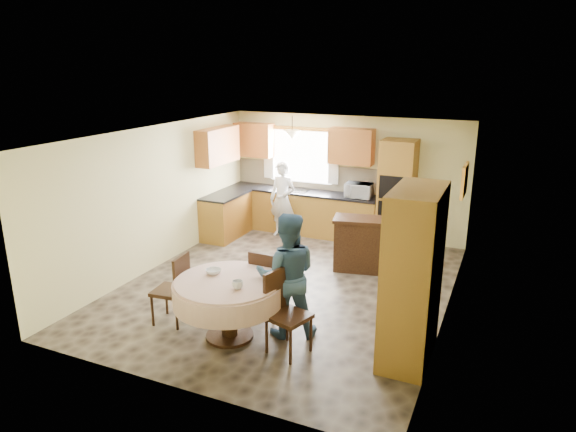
% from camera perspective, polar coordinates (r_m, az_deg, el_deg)
% --- Properties ---
extents(floor, '(5.00, 6.00, 0.01)m').
position_cam_1_polar(floor, '(8.50, -0.12, -7.82)').
color(floor, brown).
rests_on(floor, ground).
extents(ceiling, '(5.00, 6.00, 0.01)m').
position_cam_1_polar(ceiling, '(7.80, -0.13, 9.14)').
color(ceiling, white).
rests_on(ceiling, wall_back).
extents(wall_back, '(5.00, 0.02, 2.50)m').
position_cam_1_polar(wall_back, '(10.78, 6.42, 4.41)').
color(wall_back, beige).
rests_on(wall_back, floor).
extents(wall_front, '(5.00, 0.02, 2.50)m').
position_cam_1_polar(wall_front, '(5.62, -12.82, -7.65)').
color(wall_front, beige).
rests_on(wall_front, floor).
extents(wall_left, '(0.02, 6.00, 2.50)m').
position_cam_1_polar(wall_left, '(9.32, -14.30, 2.05)').
color(wall_left, beige).
rests_on(wall_left, floor).
extents(wall_right, '(0.02, 6.00, 2.50)m').
position_cam_1_polar(wall_right, '(7.44, 17.75, -1.94)').
color(wall_right, beige).
rests_on(wall_right, floor).
extents(window, '(1.40, 0.03, 1.10)m').
position_cam_1_polar(window, '(11.03, 1.47, 6.64)').
color(window, white).
rests_on(window, wall_back).
extents(curtain_left, '(0.22, 0.02, 1.15)m').
position_cam_1_polar(curtain_left, '(11.28, -2.18, 7.12)').
color(curtain_left, white).
rests_on(curtain_left, wall_back).
extents(curtain_right, '(0.22, 0.02, 1.15)m').
position_cam_1_polar(curtain_right, '(10.72, 5.09, 6.56)').
color(curtain_right, white).
rests_on(curtain_right, wall_back).
extents(base_cab_back, '(3.30, 0.60, 0.88)m').
position_cam_1_polar(base_cab_back, '(10.99, 1.58, 0.39)').
color(base_cab_back, '#AE822E').
rests_on(base_cab_back, floor).
extents(counter_back, '(3.30, 0.64, 0.04)m').
position_cam_1_polar(counter_back, '(10.87, 1.60, 2.72)').
color(counter_back, black).
rests_on(counter_back, base_cab_back).
extents(base_cab_left, '(0.60, 1.20, 0.88)m').
position_cam_1_polar(base_cab_left, '(10.80, -6.89, -0.02)').
color(base_cab_left, '#AE822E').
rests_on(base_cab_left, floor).
extents(counter_left, '(0.64, 1.20, 0.04)m').
position_cam_1_polar(counter_left, '(10.68, -6.98, 2.34)').
color(counter_left, black).
rests_on(counter_left, base_cab_left).
extents(backsplash, '(3.30, 0.02, 0.55)m').
position_cam_1_polar(backsplash, '(11.07, 2.19, 4.45)').
color(backsplash, '#CCB890').
rests_on(backsplash, wall_back).
extents(wall_cab_left, '(0.85, 0.33, 0.72)m').
position_cam_1_polar(wall_cab_left, '(11.29, -3.79, 8.44)').
color(wall_cab_left, '#CC6F33').
rests_on(wall_cab_left, wall_back).
extents(wall_cab_right, '(0.90, 0.33, 0.72)m').
position_cam_1_polar(wall_cab_right, '(10.46, 7.05, 7.69)').
color(wall_cab_right, '#CC6F33').
rests_on(wall_cab_right, wall_back).
extents(wall_cab_side, '(0.33, 1.20, 0.72)m').
position_cam_1_polar(wall_cab_side, '(10.54, -7.81, 7.74)').
color(wall_cab_side, '#CC6F33').
rests_on(wall_cab_side, wall_left).
extents(oven_tower, '(0.66, 0.62, 2.12)m').
position_cam_1_polar(oven_tower, '(10.25, 11.99, 2.41)').
color(oven_tower, '#AE822E').
rests_on(oven_tower, floor).
extents(oven_upper, '(0.56, 0.01, 0.45)m').
position_cam_1_polar(oven_upper, '(9.91, 11.66, 3.07)').
color(oven_upper, black).
rests_on(oven_upper, oven_tower).
extents(oven_lower, '(0.56, 0.01, 0.45)m').
position_cam_1_polar(oven_lower, '(10.03, 11.49, 0.30)').
color(oven_lower, black).
rests_on(oven_lower, oven_tower).
extents(pendant, '(0.36, 0.36, 0.18)m').
position_cam_1_polar(pendant, '(10.51, 0.47, 9.02)').
color(pendant, beige).
rests_on(pendant, ceiling).
extents(sideboard, '(1.33, 0.76, 0.89)m').
position_cam_1_polar(sideboard, '(9.08, 9.00, -3.35)').
color(sideboard, '#3A2210').
rests_on(sideboard, floor).
extents(space_heater, '(0.39, 0.29, 0.51)m').
position_cam_1_polar(space_heater, '(8.93, 13.46, -5.26)').
color(space_heater, black).
rests_on(space_heater, floor).
extents(cupboard, '(0.57, 1.13, 2.16)m').
position_cam_1_polar(cupboard, '(6.34, 13.68, -6.53)').
color(cupboard, '#AE822E').
rests_on(cupboard, floor).
extents(dining_table, '(1.44, 1.44, 0.82)m').
position_cam_1_polar(dining_table, '(6.81, -6.66, -8.50)').
color(dining_table, '#3A2210').
rests_on(dining_table, floor).
extents(chair_left, '(0.49, 0.49, 1.02)m').
position_cam_1_polar(chair_left, '(7.33, -12.43, -7.58)').
color(chair_left, '#3A2210').
rests_on(chair_left, floor).
extents(chair_back, '(0.44, 0.44, 1.00)m').
position_cam_1_polar(chair_back, '(7.36, -2.48, -7.16)').
color(chair_back, '#3A2210').
rests_on(chair_back, floor).
extents(chair_right, '(0.58, 0.58, 1.07)m').
position_cam_1_polar(chair_right, '(6.51, -0.50, -10.15)').
color(chair_right, '#3A2210').
rests_on(chair_right, floor).
extents(framed_picture, '(0.06, 0.63, 0.53)m').
position_cam_1_polar(framed_picture, '(8.83, 19.00, 3.77)').
color(framed_picture, gold).
rests_on(framed_picture, wall_right).
extents(microwave, '(0.54, 0.38, 0.29)m').
position_cam_1_polar(microwave, '(10.39, 7.87, 2.84)').
color(microwave, silver).
rests_on(microwave, counter_back).
extents(person_sink, '(0.62, 0.44, 1.59)m').
position_cam_1_polar(person_sink, '(10.65, -0.62, 1.84)').
color(person_sink, silver).
rests_on(person_sink, floor).
extents(person_dining, '(1.02, 0.93, 1.70)m').
position_cam_1_polar(person_dining, '(6.77, -0.11, -6.59)').
color(person_dining, '#32506D').
rests_on(person_dining, floor).
extents(bowl_sideboard, '(0.31, 0.31, 0.06)m').
position_cam_1_polar(bowl_sideboard, '(9.01, 7.11, -0.23)').
color(bowl_sideboard, '#B2B2B2').
rests_on(bowl_sideboard, sideboard).
extents(bottle_sideboard, '(0.14, 0.14, 0.32)m').
position_cam_1_polar(bottle_sideboard, '(8.81, 11.52, 0.05)').
color(bottle_sideboard, silver).
rests_on(bottle_sideboard, sideboard).
extents(cup_table, '(0.16, 0.16, 0.11)m').
position_cam_1_polar(cup_table, '(6.46, -5.62, -7.62)').
color(cup_table, '#B2B2B2').
rests_on(cup_table, dining_table).
extents(bowl_table, '(0.23, 0.23, 0.06)m').
position_cam_1_polar(bowl_table, '(6.94, -8.29, -6.14)').
color(bowl_table, '#B2B2B2').
rests_on(bowl_table, dining_table).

